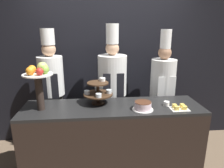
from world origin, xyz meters
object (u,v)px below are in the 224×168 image
object	(u,v)px
tiered_stand	(98,92)
chef_center_right	(162,88)
cup_white	(166,104)
cake_round	(143,106)
cake_square_tray	(179,108)
fruit_pedestal	(39,78)
chef_left	(52,87)
chef_center_left	(112,86)

from	to	relation	value
tiered_stand	chef_center_right	size ratio (longest dim) A/B	0.20
tiered_stand	cup_white	world-z (taller)	tiered_stand
tiered_stand	cup_white	size ratio (longest dim) A/B	5.29
cake_round	cake_square_tray	size ratio (longest dim) A/B	1.16
fruit_pedestal	cake_square_tray	size ratio (longest dim) A/B	2.60
cake_round	chef_center_right	world-z (taller)	chef_center_right
tiered_stand	cup_white	bearing A→B (deg)	-10.41
fruit_pedestal	cup_white	bearing A→B (deg)	-0.93
tiered_stand	chef_left	world-z (taller)	chef_left
cake_square_tray	chef_left	xyz separation A→B (m)	(-1.59, 0.72, 0.08)
chef_center_left	tiered_stand	bearing A→B (deg)	-115.74
fruit_pedestal	tiered_stand	bearing A→B (deg)	10.96
cake_round	cup_white	bearing A→B (deg)	16.64
tiered_stand	cake_round	xyz separation A→B (m)	(0.51, -0.25, -0.11)
fruit_pedestal	chef_left	xyz separation A→B (m)	(0.01, 0.58, -0.28)
cake_round	chef_center_left	world-z (taller)	chef_center_left
chef_left	fruit_pedestal	bearing A→B (deg)	-90.58
cake_round	cup_white	world-z (taller)	cake_round
fruit_pedestal	cake_round	xyz separation A→B (m)	(1.16, -0.12, -0.33)
fruit_pedestal	cake_square_tray	xyz separation A→B (m)	(1.59, -0.14, -0.36)
cake_round	fruit_pedestal	bearing A→B (deg)	174.19
cake_round	chef_center_left	distance (m)	0.75
fruit_pedestal	cake_round	world-z (taller)	fruit_pedestal
cup_white	chef_center_right	world-z (taller)	chef_center_right
cup_white	chef_center_left	xyz separation A→B (m)	(-0.61, 0.60, 0.05)
chef_left	cake_round	bearing A→B (deg)	-30.92
cup_white	cake_square_tray	size ratio (longest dim) A/B	0.33
chef_left	tiered_stand	bearing A→B (deg)	-34.52
cake_square_tray	chef_center_right	bearing A→B (deg)	87.05
fruit_pedestal	chef_center_left	distance (m)	1.09
cake_round	cake_square_tray	xyz separation A→B (m)	(0.43, -0.02, -0.03)
tiered_stand	chef_left	size ratio (longest dim) A/B	0.20
cup_white	chef_center_left	bearing A→B (deg)	135.36
tiered_stand	chef_center_left	distance (m)	0.50
cake_square_tray	chef_left	world-z (taller)	chef_left
tiered_stand	cake_square_tray	world-z (taller)	tiered_stand
chef_center_left	chef_center_right	xyz separation A→B (m)	(0.76, -0.00, -0.04)
tiered_stand	chef_center_right	distance (m)	1.08
cake_square_tray	chef_left	distance (m)	1.74
fruit_pedestal	chef_center_left	size ratio (longest dim) A/B	0.29
cup_white	chef_center_right	xyz separation A→B (m)	(0.15, 0.60, 0.01)
cake_round	chef_center_right	bearing A→B (deg)	56.11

